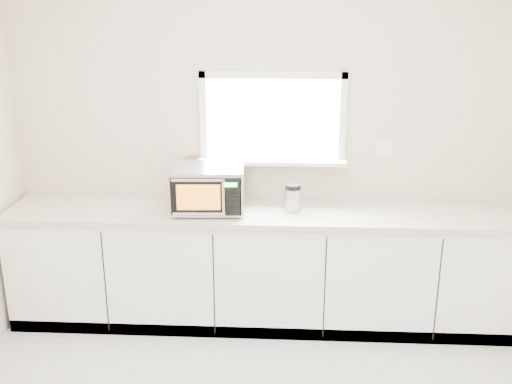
{
  "coord_description": "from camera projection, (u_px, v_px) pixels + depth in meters",
  "views": [
    {
      "loc": [
        0.12,
        -2.48,
        2.43
      ],
      "look_at": [
        -0.1,
        1.55,
        1.1
      ],
      "focal_mm": 42.0,
      "sensor_mm": 36.0,
      "label": 1
    }
  ],
  "objects": [
    {
      "name": "back_wall",
      "position": [
        273.0,
        142.0,
        4.59
      ],
      "size": [
        4.0,
        0.17,
        2.7
      ],
      "color": "beige",
      "rests_on": "ground"
    },
    {
      "name": "countertop",
      "position": [
        271.0,
        212.0,
        4.44
      ],
      "size": [
        3.92,
        0.64,
        0.04
      ],
      "primitive_type": "cube",
      "color": "beige",
      "rests_on": "cabinets"
    },
    {
      "name": "coffee_grinder",
      "position": [
        293.0,
        197.0,
        4.39
      ],
      "size": [
        0.15,
        0.15,
        0.21
      ],
      "rotation": [
        0.0,
        0.0,
        -0.31
      ],
      "color": "#B4B7BC",
      "rests_on": "countertop"
    },
    {
      "name": "knife_block",
      "position": [
        218.0,
        187.0,
        4.49
      ],
      "size": [
        0.15,
        0.25,
        0.33
      ],
      "rotation": [
        0.0,
        0.0,
        0.18
      ],
      "color": "#4B261A",
      "rests_on": "countertop"
    },
    {
      "name": "microwave",
      "position": [
        208.0,
        188.0,
        4.37
      ],
      "size": [
        0.54,
        0.44,
        0.33
      ],
      "rotation": [
        0.0,
        0.0,
        0.05
      ],
      "color": "black",
      "rests_on": "countertop"
    },
    {
      "name": "cutting_board",
      "position": [
        194.0,
        177.0,
        4.65
      ],
      "size": [
        0.34,
        0.08,
        0.34
      ],
      "primitive_type": "cylinder",
      "rotation": [
        1.4,
        0.0,
        0.0
      ],
      "color": "olive",
      "rests_on": "countertop"
    },
    {
      "name": "cabinets",
      "position": [
        270.0,
        268.0,
        4.59
      ],
      "size": [
        3.92,
        0.6,
        0.88
      ],
      "primitive_type": "cube",
      "color": "white",
      "rests_on": "ground"
    }
  ]
}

